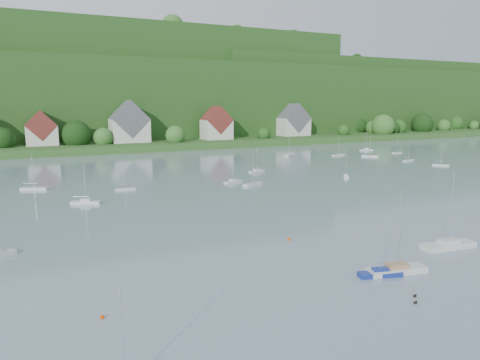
% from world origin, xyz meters
% --- Properties ---
extents(far_shore_strip, '(600.00, 60.00, 3.00)m').
position_xyz_m(far_shore_strip, '(0.00, 200.00, 1.50)').
color(far_shore_strip, '#2B5620').
rests_on(far_shore_strip, ground).
extents(forested_ridge, '(620.00, 181.22, 69.89)m').
position_xyz_m(forested_ridge, '(0.39, 268.57, 22.89)').
color(forested_ridge, '#204516').
rests_on(forested_ridge, ground).
extents(village_building_1, '(12.00, 9.36, 14.00)m').
position_xyz_m(village_building_1, '(-30.00, 189.00, 8.75)').
color(village_building_1, beige).
rests_on(village_building_1, far_shore_strip).
extents(village_building_2, '(16.00, 11.44, 18.00)m').
position_xyz_m(village_building_2, '(5.00, 188.00, 10.27)').
color(village_building_2, beige).
rests_on(village_building_2, far_shore_strip).
extents(village_building_3, '(13.00, 10.40, 15.50)m').
position_xyz_m(village_building_3, '(45.00, 186.00, 9.43)').
color(village_building_3, beige).
rests_on(village_building_3, far_shore_strip).
extents(village_building_4, '(15.00, 10.40, 16.50)m').
position_xyz_m(village_building_4, '(90.00, 190.00, 9.59)').
color(village_building_4, beige).
rests_on(village_building_4, far_shore_strip).
extents(near_sailboat_1, '(5.39, 2.87, 7.01)m').
position_xyz_m(near_sailboat_1, '(-0.33, 28.89, 0.41)').
color(near_sailboat_1, navy).
rests_on(near_sailboat_1, ground).
extents(near_sailboat_2, '(7.64, 3.35, 9.97)m').
position_xyz_m(near_sailboat_2, '(2.10, 28.77, 0.49)').
color(near_sailboat_2, silver).
rests_on(near_sailboat_2, ground).
extents(near_sailboat_4, '(8.25, 3.08, 10.89)m').
position_xyz_m(near_sailboat_4, '(15.56, 32.60, 0.52)').
color(near_sailboat_4, silver).
rests_on(near_sailboat_4, ground).
extents(mooring_buoy_0, '(0.48, 0.48, 0.48)m').
position_xyz_m(mooring_buoy_0, '(-2.71, 29.11, 0.00)').
color(mooring_buoy_0, '#FB4500').
rests_on(mooring_buoy_0, ground).
extents(mooring_buoy_3, '(0.50, 0.50, 0.50)m').
position_xyz_m(mooring_buoy_3, '(-2.54, 45.54, 0.00)').
color(mooring_buoy_3, '#FB4500').
rests_on(mooring_buoy_3, ground).
extents(mooring_buoy_5, '(0.42, 0.42, 0.42)m').
position_xyz_m(mooring_buoy_5, '(-31.49, 32.33, 0.00)').
color(mooring_buoy_5, '#FB4500').
rests_on(mooring_buoy_5, ground).
extents(duck_pair, '(1.67, 1.48, 0.32)m').
position_xyz_m(duck_pair, '(-1.65, 22.34, 0.11)').
color(duck_pair, black).
rests_on(duck_pair, ground).
extents(far_sailboat_cluster, '(187.87, 70.81, 8.71)m').
position_xyz_m(far_sailboat_cluster, '(9.09, 115.31, 0.37)').
color(far_sailboat_cluster, silver).
rests_on(far_sailboat_cluster, ground).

